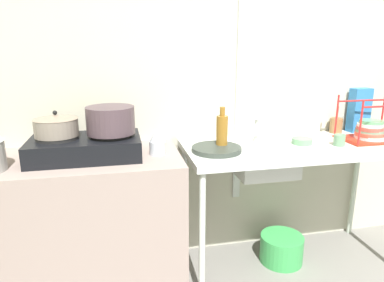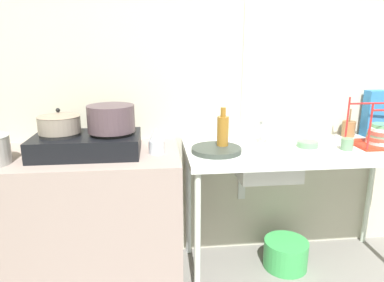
# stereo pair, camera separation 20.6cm
# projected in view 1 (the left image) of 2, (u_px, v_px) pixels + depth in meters

# --- Properties ---
(wall_back) EXTENTS (4.62, 0.10, 2.59)m
(wall_back) POSITION_uv_depth(u_px,v_px,m) (260.00, 70.00, 2.40)
(wall_back) COLOR #BBB9A3
(wall_back) RESTS_ON ground
(wall_metal_strip) EXTENTS (0.05, 0.01, 2.07)m
(wall_metal_strip) POSITION_uv_depth(u_px,v_px,m) (241.00, 50.00, 2.28)
(wall_metal_strip) COLOR silver
(counter_concrete) EXTENTS (1.19, 0.59, 0.85)m
(counter_concrete) POSITION_uv_depth(u_px,v_px,m) (80.00, 227.00, 2.05)
(counter_concrete) COLOR gray
(counter_concrete) RESTS_ON ground
(counter_sink) EXTENTS (1.43, 0.59, 0.85)m
(counter_sink) POSITION_uv_depth(u_px,v_px,m) (295.00, 154.00, 2.23)
(counter_sink) COLOR silver
(counter_sink) RESTS_ON ground
(stove) EXTENTS (0.60, 0.36, 0.13)m
(stove) POSITION_uv_depth(u_px,v_px,m) (86.00, 147.00, 1.94)
(stove) COLOR black
(stove) RESTS_ON counter_concrete
(pot_on_left_burner) EXTENTS (0.24, 0.24, 0.14)m
(pot_on_left_burner) POSITION_uv_depth(u_px,v_px,m) (56.00, 125.00, 1.87)
(pot_on_left_burner) COLOR gray
(pot_on_left_burner) RESTS_ON stove
(pot_on_right_burner) EXTENTS (0.27, 0.27, 0.15)m
(pot_on_right_burner) POSITION_uv_depth(u_px,v_px,m) (111.00, 120.00, 1.93)
(pot_on_right_burner) COLOR #47383E
(pot_on_right_burner) RESTS_ON stove
(percolator) EXTENTS (0.09, 0.09, 0.15)m
(percolator) POSITION_uv_depth(u_px,v_px,m) (157.00, 142.00, 1.99)
(percolator) COLOR silver
(percolator) RESTS_ON counter_concrete
(sink_basin) EXTENTS (0.36, 0.28, 0.17)m
(sink_basin) POSITION_uv_depth(u_px,v_px,m) (265.00, 161.00, 2.16)
(sink_basin) COLOR silver
(sink_basin) RESTS_ON counter_sink
(faucet) EXTENTS (0.13, 0.07, 0.21)m
(faucet) POSITION_uv_depth(u_px,v_px,m) (259.00, 123.00, 2.22)
(faucet) COLOR silver
(faucet) RESTS_ON counter_sink
(frying_pan) EXTENTS (0.30, 0.30, 0.03)m
(frying_pan) POSITION_uv_depth(u_px,v_px,m) (217.00, 149.00, 2.06)
(frying_pan) COLOR #323A33
(frying_pan) RESTS_ON counter_sink
(dish_rack) EXTENTS (0.38, 0.26, 0.29)m
(dish_rack) POSITION_uv_depth(u_px,v_px,m) (370.00, 131.00, 2.30)
(dish_rack) COLOR red
(dish_rack) RESTS_ON counter_sink
(cup_by_rack) EXTENTS (0.07, 0.07, 0.07)m
(cup_by_rack) POSITION_uv_depth(u_px,v_px,m) (339.00, 140.00, 2.18)
(cup_by_rack) COLOR slate
(cup_by_rack) RESTS_ON counter_sink
(small_bowl_on_drainboard) EXTENTS (0.13, 0.13, 0.04)m
(small_bowl_on_drainboard) POSITION_uv_depth(u_px,v_px,m) (302.00, 141.00, 2.22)
(small_bowl_on_drainboard) COLOR #63976A
(small_bowl_on_drainboard) RESTS_ON counter_sink
(bottle_by_sink) EXTENTS (0.07, 0.07, 0.26)m
(bottle_by_sink) POSITION_uv_depth(u_px,v_px,m) (222.00, 132.00, 2.09)
(bottle_by_sink) COLOR #8A5E1F
(bottle_by_sink) RESTS_ON counter_sink
(cereal_box) EXTENTS (0.15, 0.09, 0.31)m
(cereal_box) POSITION_uv_depth(u_px,v_px,m) (359.00, 110.00, 2.52)
(cereal_box) COLOR #2C77BD
(cereal_box) RESTS_ON counter_sink
(utensil_jar) EXTENTS (0.09, 0.09, 0.20)m
(utensil_jar) POSITION_uv_depth(u_px,v_px,m) (336.00, 125.00, 2.51)
(utensil_jar) COLOR olive
(utensil_jar) RESTS_ON counter_sink
(bucket_on_floor) EXTENTS (0.29, 0.29, 0.19)m
(bucket_on_floor) POSITION_uv_depth(u_px,v_px,m) (281.00, 248.00, 2.41)
(bucket_on_floor) COLOR green
(bucket_on_floor) RESTS_ON ground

